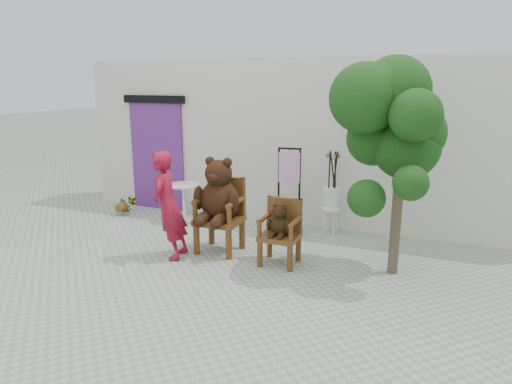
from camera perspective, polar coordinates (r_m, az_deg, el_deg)
ground_plane at (r=6.29m, az=-1.96°, el=-10.74°), size 60.00×60.00×0.00m
back_wall at (r=8.72m, az=6.34°, el=6.37°), size 9.00×1.00×3.00m
doorway at (r=9.57m, az=-12.23°, el=4.77°), size 1.40×0.11×2.33m
chair_big at (r=7.01m, az=-4.62°, el=-0.95°), size 0.74×0.78×1.49m
chair_small at (r=6.61m, az=3.09°, el=-4.33°), size 0.54×0.50×0.95m
person at (r=6.88m, az=-10.90°, el=-1.70°), size 0.48×0.64×1.61m
cafe_table at (r=8.77m, az=-9.00°, el=-0.72°), size 0.60×0.60×0.70m
display_stand at (r=7.86m, az=4.12°, el=-1.19°), size 0.50×0.41×1.51m
stool_bucket at (r=7.99m, az=9.40°, el=-0.67°), size 0.32×0.32×1.45m
tree at (r=6.37m, az=16.56°, el=8.61°), size 1.52×1.50×2.94m
potted_plant at (r=9.49m, az=-16.09°, el=-1.50°), size 0.38×0.34×0.40m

